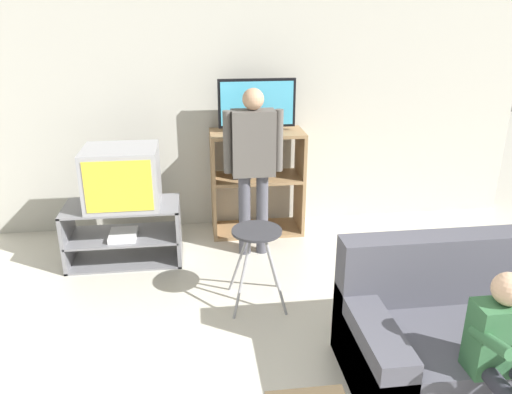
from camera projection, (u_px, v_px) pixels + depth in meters
The scene contains 9 objects.
wall_back at pixel (215, 102), 5.00m from camera, with size 6.40×0.06×2.60m.
tv_stand at pixel (124, 233), 4.53m from camera, with size 1.02×0.50×0.54m.
television_main at pixel (122, 177), 4.36m from camera, with size 0.63×0.53×0.52m.
media_shelf at pixel (257, 182), 5.04m from camera, with size 0.92×0.44×1.06m.
television_flat at pixel (257, 107), 4.79m from camera, with size 0.75×0.20×0.51m.
folding_stool at pixel (257, 242), 3.78m from camera, with size 0.42×0.44×0.63m.
couch at pixel (490, 334), 3.12m from camera, with size 1.82×0.86×0.84m.
person_standing_adult at pixel (253, 158), 4.44m from camera, with size 0.53×0.20×1.55m.
person_seated_child at pixel (507, 352), 2.51m from camera, with size 0.33×0.43×0.96m.
Camera 1 is at (-0.24, -1.35, 2.18)m, focal length 35.00 mm.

